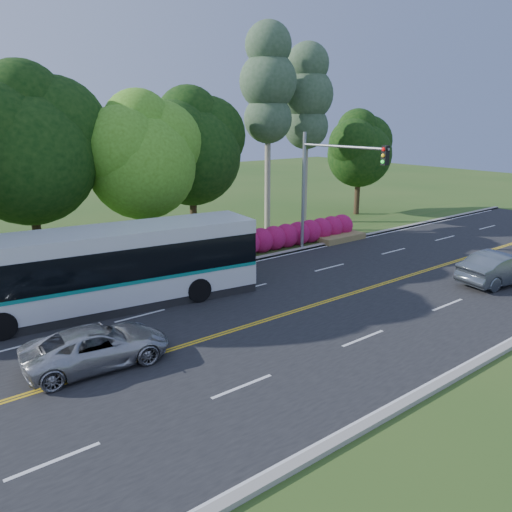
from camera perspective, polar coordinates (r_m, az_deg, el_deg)
ground at (r=21.41m, az=5.84°, el=-5.91°), size 120.00×120.00×0.00m
road at (r=21.41m, az=5.85°, el=-5.89°), size 60.00×14.00×0.02m
curb_north at (r=26.70m, az=-4.78°, el=-1.32°), size 60.00×0.30×0.15m
curb_south at (r=17.44m, az=22.64°, el=-12.08°), size 60.00×0.30×0.15m
grass_verge at (r=28.22m, az=-6.84°, el=-0.50°), size 60.00×4.00×0.10m
lane_markings at (r=21.34m, az=5.66°, el=-5.91°), size 57.60×13.82×0.00m
tree_row at (r=27.86m, az=-20.10°, el=12.43°), size 44.70×9.10×13.84m
bougainvillea_hedge at (r=31.60m, az=5.14°, el=2.54°), size 9.50×2.25×1.50m
traffic_signal at (r=28.53m, az=8.11°, el=9.10°), size 0.42×6.10×7.00m
transit_bus at (r=21.67m, az=-16.85°, el=-1.53°), size 13.16×4.51×3.38m
sedan at (r=26.85m, az=26.31°, el=-1.22°), size 4.95×2.43×1.56m
suv at (r=17.19m, az=-17.67°, el=-9.80°), size 4.79×2.51×1.29m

